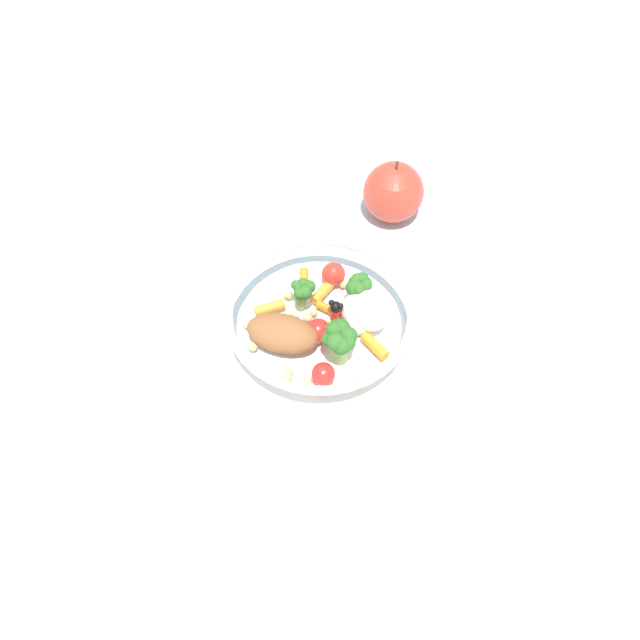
# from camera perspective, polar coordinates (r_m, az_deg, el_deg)

# --- Properties ---
(ground_plane) EXTENTS (2.40, 2.40, 0.00)m
(ground_plane) POSITION_cam_1_polar(r_m,az_deg,el_deg) (0.75, -0.10, -0.28)
(ground_plane) COLOR silver
(food_container) EXTENTS (0.21, 0.21, 0.06)m
(food_container) POSITION_cam_1_polar(r_m,az_deg,el_deg) (0.72, 0.48, -0.01)
(food_container) COLOR white
(food_container) RESTS_ON ground_plane
(loose_apple) EXTENTS (0.08, 0.08, 0.09)m
(loose_apple) POSITION_cam_1_polar(r_m,az_deg,el_deg) (0.84, 6.48, 11.10)
(loose_apple) COLOR #BC3828
(loose_apple) RESTS_ON ground_plane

